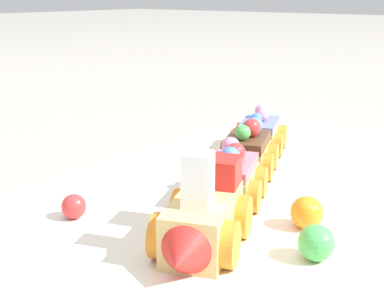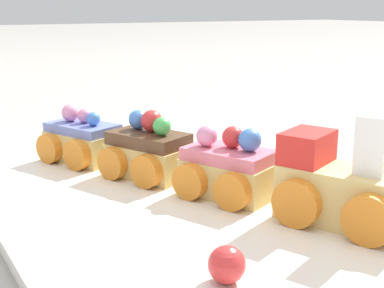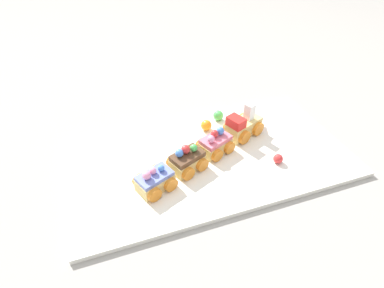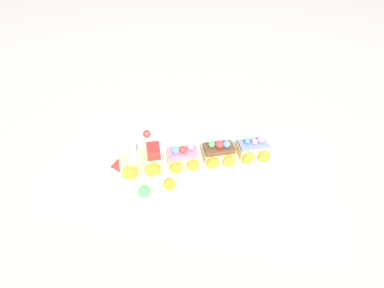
{
  "view_description": "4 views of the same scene",
  "coord_description": "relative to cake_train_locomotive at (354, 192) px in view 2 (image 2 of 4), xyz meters",
  "views": [
    {
      "loc": [
        0.44,
        0.3,
        0.22
      ],
      "look_at": [
        0.04,
        -0.02,
        0.07
      ],
      "focal_mm": 50.0,
      "sensor_mm": 36.0,
      "label": 1
    },
    {
      "loc": [
        0.39,
        -0.24,
        0.17
      ],
      "look_at": [
        -0.04,
        0.01,
        0.05
      ],
      "focal_mm": 50.0,
      "sensor_mm": 36.0,
      "label": 2
    },
    {
      "loc": [
        -0.22,
        -0.51,
        0.51
      ],
      "look_at": [
        -0.05,
        -0.0,
        0.07
      ],
      "focal_mm": 28.0,
      "sensor_mm": 36.0,
      "label": 3
    },
    {
      "loc": [
        -0.12,
        0.57,
        0.54
      ],
      "look_at": [
        0.0,
        -0.02,
        0.05
      ],
      "focal_mm": 28.0,
      "sensor_mm": 36.0,
      "label": 4
    }
  ],
  "objects": [
    {
      "name": "gumball_green",
      "position": [
        -0.04,
        0.08,
        -0.01
      ],
      "size": [
        0.03,
        0.03,
        0.03
      ],
      "primitive_type": "sphere",
      "color": "#4CBC56",
      "rests_on": "display_board"
    },
    {
      "name": "display_board",
      "position": [
        -0.12,
        -0.06,
        -0.03
      ],
      "size": [
        0.68,
        0.37,
        0.01
      ],
      "primitive_type": "cube",
      "color": "white",
      "rests_on": "ground_plane"
    },
    {
      "name": "gumball_red",
      "position": [
        0.02,
        -0.13,
        -0.02
      ],
      "size": [
        0.02,
        0.02,
        0.02
      ],
      "primitive_type": "sphere",
      "color": "red",
      "rests_on": "display_board"
    },
    {
      "name": "ground_plane",
      "position": [
        -0.12,
        -0.06,
        -0.04
      ],
      "size": [
        10.0,
        10.0,
        0.0
      ],
      "primitive_type": "plane",
      "color": "gray"
    },
    {
      "name": "cake_car_blueberry",
      "position": [
        -0.28,
        -0.12,
        -0.01
      ],
      "size": [
        0.1,
        0.09,
        0.06
      ],
      "rotation": [
        0.0,
        0.0,
        0.4
      ],
      "color": "#E5C675",
      "rests_on": "display_board"
    },
    {
      "name": "cake_train_locomotive",
      "position": [
        0.0,
        0.0,
        0.0
      ],
      "size": [
        0.13,
        0.1,
        0.09
      ],
      "rotation": [
        0.0,
        0.0,
        0.4
      ],
      "color": "#E5C675",
      "rests_on": "display_board"
    },
    {
      "name": "gumball_orange",
      "position": [
        -0.09,
        0.05,
        -0.01
      ],
      "size": [
        0.03,
        0.03,
        0.03
      ],
      "primitive_type": "sphere",
      "color": "orange",
      "rests_on": "display_board"
    },
    {
      "name": "cake_car_chocolate",
      "position": [
        -0.19,
        -0.08,
        -0.0
      ],
      "size": [
        0.1,
        0.09,
        0.07
      ],
      "rotation": [
        0.0,
        0.0,
        0.4
      ],
      "color": "#E5C675",
      "rests_on": "display_board"
    },
    {
      "name": "cake_car_strawberry",
      "position": [
        -0.1,
        -0.04,
        -0.0
      ],
      "size": [
        0.1,
        0.09,
        0.06
      ],
      "rotation": [
        0.0,
        0.0,
        0.4
      ],
      "color": "#E5C675",
      "rests_on": "display_board"
    }
  ]
}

